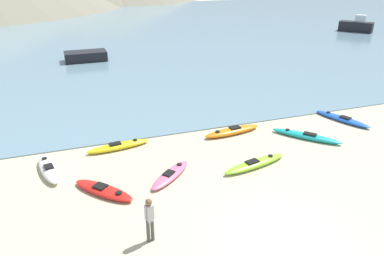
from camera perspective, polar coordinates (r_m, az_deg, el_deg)
ground_plane at (r=13.20m, az=13.21°, el=-16.04°), size 400.00×400.00×0.00m
bay_water at (r=53.25m, az=-13.02°, el=14.33°), size 160.00×70.00×0.06m
kayak_on_sand_0 at (r=19.95m, az=6.14°, el=-0.45°), size 3.34×1.13×0.36m
kayak_on_sand_1 at (r=15.96m, az=-3.30°, el=-7.10°), size 2.44×2.31×0.30m
kayak_on_sand_2 at (r=18.59m, az=-11.14°, el=-2.71°), size 3.16×1.00×0.34m
kayak_on_sand_3 at (r=17.37m, az=-21.01°, el=-5.86°), size 1.20×2.79×0.40m
kayak_on_sand_4 at (r=20.20m, az=17.01°, el=-1.16°), size 2.83×3.11×0.33m
kayak_on_sand_5 at (r=23.11m, az=21.94°, el=1.29°), size 1.79×3.36×0.31m
kayak_on_sand_6 at (r=15.32m, az=-13.35°, el=-9.20°), size 2.43×2.63×0.31m
kayak_on_sand_7 at (r=16.95m, az=9.55°, el=-5.38°), size 3.39×1.34×0.33m
person_near_foreground at (r=12.29m, az=-6.48°, el=-13.35°), size 0.33×0.25×1.62m
moored_boat_1 at (r=54.90m, az=23.76°, el=14.08°), size 3.76×4.15×2.13m
moored_boat_2 at (r=36.24m, az=-15.89°, el=10.50°), size 3.74×1.99×0.86m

